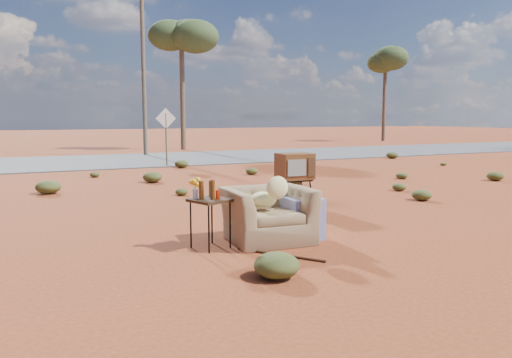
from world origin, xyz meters
name	(u,v)px	position (x,y,z in m)	size (l,w,h in m)	color
ground	(285,239)	(0.00, 0.00, 0.00)	(140.00, 140.00, 0.00)	#9A3E1E
highway	(113,161)	(0.00, 15.00, 0.02)	(140.00, 7.00, 0.04)	#565659
armchair	(274,207)	(-0.19, 0.03, 0.51)	(1.52, 0.94, 1.09)	olive
tv_unit	(295,167)	(1.54, 2.38, 0.83)	(0.72, 0.59, 1.11)	black
side_table	(207,197)	(-1.26, 0.04, 0.74)	(0.63, 0.63, 1.00)	#342113
rusty_bar	(280,255)	(-0.52, -0.79, 0.02)	(0.03, 0.03, 1.31)	#542A16
road_sign	(166,126)	(1.50, 12.00, 1.50)	(0.78, 0.06, 2.19)	brown
eucalyptus_center	(181,34)	(5.00, 21.00, 6.43)	(3.20, 3.20, 7.60)	brown
eucalyptus_right	(385,63)	(22.00, 24.00, 5.94)	(3.20, 3.20, 7.10)	brown
utility_pole_center	(143,68)	(2.00, 17.50, 4.15)	(1.40, 0.20, 8.00)	brown
scrub_patch	(158,194)	(-0.82, 4.41, 0.14)	(17.49, 8.07, 0.33)	#454F22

